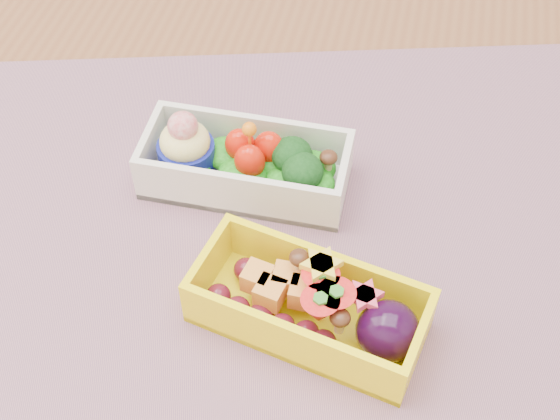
% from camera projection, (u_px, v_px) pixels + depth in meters
% --- Properties ---
extents(table, '(1.20, 0.80, 0.75)m').
position_uv_depth(table, '(306.00, 308.00, 0.66)').
color(table, brown).
rests_on(table, ground).
extents(placemat, '(0.69, 0.59, 0.00)m').
position_uv_depth(placemat, '(269.00, 246.00, 0.58)').
color(placemat, '#8F6269').
rests_on(placemat, table).
extents(bento_white, '(0.16, 0.07, 0.07)m').
position_uv_depth(bento_white, '(244.00, 164.00, 0.60)').
color(bento_white, silver).
rests_on(bento_white, placemat).
extents(bento_yellow, '(0.17, 0.10, 0.05)m').
position_uv_depth(bento_yellow, '(314.00, 306.00, 0.52)').
color(bento_yellow, yellow).
rests_on(bento_yellow, placemat).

